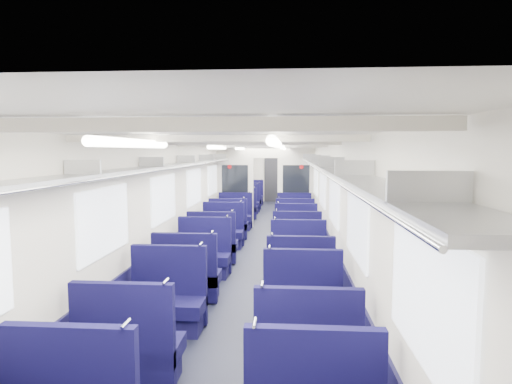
{
  "coord_description": "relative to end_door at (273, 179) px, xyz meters",
  "views": [
    {
      "loc": [
        0.64,
        -9.81,
        2.2
      ],
      "look_at": [
        -0.2,
        1.58,
        1.11
      ],
      "focal_mm": 30.39,
      "sensor_mm": 36.0,
      "label": 1
    }
  ],
  "objects": [
    {
      "name": "floor",
      "position": [
        0.0,
        -8.94,
        -1.0
      ],
      "size": [
        2.8,
        18.0,
        0.01
      ],
      "primitive_type": "cube",
      "color": "black",
      "rests_on": "ground"
    },
    {
      "name": "ceiling",
      "position": [
        0.0,
        -8.94,
        1.35
      ],
      "size": [
        2.8,
        18.0,
        0.01
      ],
      "primitive_type": "cube",
      "color": "white",
      "rests_on": "wall_left"
    },
    {
      "name": "wall_left",
      "position": [
        -1.4,
        -8.94,
        0.18
      ],
      "size": [
        0.02,
        18.0,
        2.35
      ],
      "primitive_type": "cube",
      "color": "beige",
      "rests_on": "floor"
    },
    {
      "name": "dado_left",
      "position": [
        -1.39,
        -8.94,
        -0.65
      ],
      "size": [
        0.03,
        17.9,
        0.7
      ],
      "primitive_type": "cube",
      "color": "#120F33",
      "rests_on": "floor"
    },
    {
      "name": "wall_right",
      "position": [
        1.4,
        -8.94,
        0.18
      ],
      "size": [
        0.02,
        18.0,
        2.35
      ],
      "primitive_type": "cube",
      "color": "beige",
      "rests_on": "floor"
    },
    {
      "name": "dado_right",
      "position": [
        1.39,
        -8.94,
        -0.65
      ],
      "size": [
        0.03,
        17.9,
        0.7
      ],
      "primitive_type": "cube",
      "color": "#120F33",
      "rests_on": "floor"
    },
    {
      "name": "wall_far",
      "position": [
        0.0,
        0.06,
        0.18
      ],
      "size": [
        2.8,
        0.02,
        2.35
      ],
      "primitive_type": "cube",
      "color": "beige",
      "rests_on": "floor"
    },
    {
      "name": "luggage_rack_left",
      "position": [
        -1.21,
        -8.94,
        0.97
      ],
      "size": [
        0.36,
        17.4,
        0.18
      ],
      "color": "#B2B5BA",
      "rests_on": "wall_left"
    },
    {
      "name": "luggage_rack_right",
      "position": [
        1.21,
        -8.94,
        0.97
      ],
      "size": [
        0.36,
        17.4,
        0.18
      ],
      "color": "#B2B5BA",
      "rests_on": "wall_right"
    },
    {
      "name": "windows",
      "position": [
        0.0,
        -9.4,
        0.42
      ],
      "size": [
        2.78,
        15.6,
        0.75
      ],
      "color": "white",
      "rests_on": "wall_left"
    },
    {
      "name": "ceiling_fittings",
      "position": [
        0.0,
        -9.2,
        1.29
      ],
      "size": [
        2.7,
        16.06,
        0.11
      ],
      "color": "silver",
      "rests_on": "ceiling"
    },
    {
      "name": "end_door",
      "position": [
        0.0,
        0.0,
        0.0
      ],
      "size": [
        0.75,
        0.06,
        2.0
      ],
      "primitive_type": "cube",
      "color": "black",
      "rests_on": "floor"
    },
    {
      "name": "bulkhead",
      "position": [
        -0.0,
        -6.38,
        0.23
      ],
      "size": [
        2.8,
        0.1,
        2.35
      ],
      "color": "silver",
      "rests_on": "floor"
    },
    {
      "name": "seat_4",
      "position": [
        -0.83,
        -14.96,
        -0.67
      ],
      "size": [
        0.95,
        0.52,
        1.06
      ],
      "color": "#0F0C3E",
      "rests_on": "floor"
    },
    {
      "name": "seat_5",
      "position": [
        0.83,
        -14.98,
        -0.67
      ],
      "size": [
        0.95,
        0.52,
        1.06
      ],
      "color": "#0F0C3E",
      "rests_on": "floor"
    },
    {
      "name": "seat_6",
      "position": [
        -0.83,
        -13.68,
        -0.67
      ],
      "size": [
        0.95,
        0.52,
        1.06
      ],
      "color": "#0F0C3E",
      "rests_on": "floor"
    },
    {
      "name": "seat_7",
      "position": [
        0.83,
        -13.78,
        -0.67
      ],
      "size": [
        0.95,
        0.52,
        1.06
      ],
      "color": "#0F0C3E",
      "rests_on": "floor"
    },
    {
      "name": "seat_8",
      "position": [
        -0.83,
        -12.62,
        -0.67
      ],
      "size": [
        0.95,
        0.52,
        1.06
      ],
      "color": "#0F0C3E",
      "rests_on": "floor"
    },
    {
      "name": "seat_9",
      "position": [
        0.83,
        -12.71,
        -0.67
      ],
      "size": [
        0.95,
        0.52,
        1.06
      ],
      "color": "#0F0C3E",
      "rests_on": "floor"
    },
    {
      "name": "seat_10",
      "position": [
        -0.83,
        -11.35,
        -0.67
      ],
      "size": [
        0.95,
        0.52,
        1.06
      ],
      "color": "#0F0C3E",
      "rests_on": "floor"
    },
    {
      "name": "seat_11",
      "position": [
        0.83,
        -11.54,
        -0.67
      ],
      "size": [
        0.95,
        0.52,
        1.06
      ],
      "color": "#0F0C3E",
      "rests_on": "floor"
    },
    {
      "name": "seat_12",
      "position": [
        -0.83,
        -10.43,
        -0.67
      ],
      "size": [
        0.95,
        0.52,
        1.06
      ],
      "color": "#0F0C3E",
      "rests_on": "floor"
    },
    {
      "name": "seat_13",
      "position": [
        0.83,
        -10.25,
        -0.67
      ],
      "size": [
        0.95,
        0.52,
        1.06
      ],
      "color": "#0F0C3E",
      "rests_on": "floor"
    },
    {
      "name": "seat_14",
      "position": [
        -0.83,
        -9.1,
        -0.67
      ],
      "size": [
        0.95,
        0.52,
        1.06
      ],
      "color": "#0F0C3E",
      "rests_on": "floor"
    },
    {
      "name": "seat_15",
      "position": [
        0.83,
        -9.26,
        -0.67
      ],
      "size": [
        0.95,
        0.52,
        1.06
      ],
      "color": "#0F0C3E",
      "rests_on": "floor"
    },
    {
      "name": "seat_16",
      "position": [
        -0.83,
        -8.12,
        -0.67
      ],
      "size": [
        0.95,
        0.52,
        1.06
      ],
      "color": "#0F0C3E",
      "rests_on": "floor"
    },
    {
      "name": "seat_17",
      "position": [
        0.83,
        -7.97,
        -0.67
      ],
      "size": [
        0.95,
        0.52,
        1.06
      ],
      "color": "#0F0C3E",
      "rests_on": "floor"
    },
    {
      "name": "seat_18",
      "position": [
        -0.83,
        -6.8,
        -0.67
      ],
      "size": [
        0.95,
        0.52,
        1.06
      ],
      "color": "#0F0C3E",
      "rests_on": "floor"
    },
    {
      "name": "seat_19",
      "position": [
        0.83,
        -6.75,
        -0.67
      ],
      "size": [
        0.95,
        0.52,
        1.06
      ],
      "color": "#0F0C3E",
      "rests_on": "floor"
    },
    {
      "name": "seat_20",
      "position": [
        -0.83,
        -4.91,
        -0.67
      ],
      "size": [
        0.95,
        0.52,
        1.06
      ],
      "color": "#0F0C3E",
      "rests_on": "floor"
    },
    {
      "name": "seat_21",
      "position": [
        0.83,
        -4.78,
        -0.67
      ],
      "size": [
        0.95,
        0.52,
        1.06
      ],
      "color": "#0F0C3E",
      "rests_on": "floor"
    },
    {
      "name": "seat_22",
      "position": [
        -0.83,
        -3.56,
        -0.67
      ],
      "size": [
        0.95,
        0.52,
        1.06
      ],
      "color": "#0F0C3E",
      "rests_on": "floor"
    },
    {
      "name": "seat_23",
      "position": [
        0.83,
        -3.65,
        -0.67
      ],
      "size": [
        0.95,
        0.52,
        1.06
      ],
      "color": "#0F0C3E",
      "rests_on": "floor"
    },
    {
      "name": "seat_24",
      "position": [
        -0.83,
        -2.59,
        -0.67
      ],
      "size": [
        0.95,
        0.52,
        1.06
      ],
      "color": "#0F0C3E",
      "rests_on": "floor"
    },
    {
      "name": "seat_25",
      "position": [
        0.83,
        -2.46,
        -0.67
      ],
      "size": [
        0.95,
        0.52,
        1.06
      ],
      "color": "#0F0C3E",
      "rests_on": "floor"
    },
    {
      "name": "seat_26",
      "position": [
        -0.83,
        -1.38,
        -0.67
      ],
      "size": [
        0.95,
        0.52,
        1.06
      ],
      "color": "#0F0C3E",
      "rests_on": "floor"
    },
    {
      "name": "seat_27",
      "position": [
        0.83,
        -1.46,
        -0.67
      ],
      "size": [
        0.95,
        0.52,
        1.06
      ],
      "color": "#0F0C3E",
      "rests_on": "floor"
    }
  ]
}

